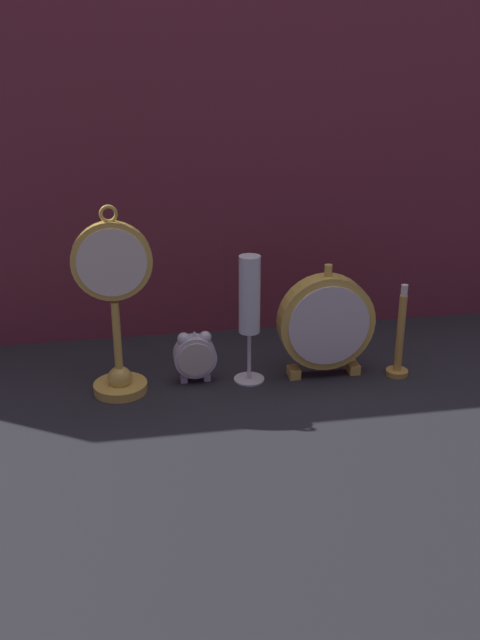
# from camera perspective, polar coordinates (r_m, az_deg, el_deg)

# --- Properties ---
(ground_plane) EXTENTS (4.00, 4.00, 0.00)m
(ground_plane) POSITION_cam_1_polar(r_m,az_deg,el_deg) (1.23, 0.65, -6.58)
(ground_plane) COLOR #232328
(fabric_backdrop_drape) EXTENTS (1.80, 0.01, 0.72)m
(fabric_backdrop_drape) POSITION_cam_1_polar(r_m,az_deg,el_deg) (1.42, -1.77, 12.74)
(fabric_backdrop_drape) COLOR brown
(fabric_backdrop_drape) RESTS_ON ground_plane
(pocket_watch_on_stand) EXTENTS (0.13, 0.09, 0.33)m
(pocket_watch_on_stand) POSITION_cam_1_polar(r_m,az_deg,el_deg) (1.21, -9.96, 0.83)
(pocket_watch_on_stand) COLOR gold
(pocket_watch_on_stand) RESTS_ON ground_plane
(alarm_clock_twin_bell) EXTENTS (0.08, 0.03, 0.10)m
(alarm_clock_twin_bell) POSITION_cam_1_polar(r_m,az_deg,el_deg) (1.27, -3.63, -2.78)
(alarm_clock_twin_bell) COLOR silver
(alarm_clock_twin_bell) RESTS_ON ground_plane
(mantel_clock_silver) EXTENTS (0.17, 0.04, 0.21)m
(mantel_clock_silver) POSITION_cam_1_polar(r_m,az_deg,el_deg) (1.29, 6.90, -0.22)
(mantel_clock_silver) COLOR gold
(mantel_clock_silver) RESTS_ON ground_plane
(champagne_flute) EXTENTS (0.06, 0.06, 0.23)m
(champagne_flute) POSITION_cam_1_polar(r_m,az_deg,el_deg) (1.24, 0.76, 1.24)
(champagne_flute) COLOR silver
(champagne_flute) RESTS_ON ground_plane
(brass_candlestick) EXTENTS (0.04, 0.04, 0.18)m
(brass_candlestick) POSITION_cam_1_polar(r_m,az_deg,el_deg) (1.32, 12.63, -1.91)
(brass_candlestick) COLOR gold
(brass_candlestick) RESTS_ON ground_plane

